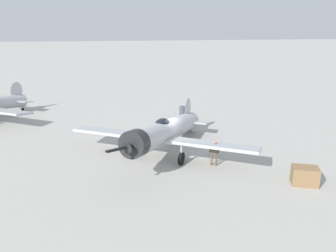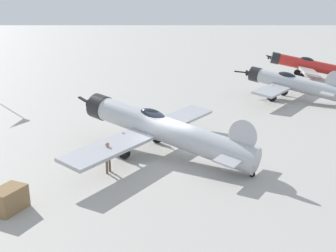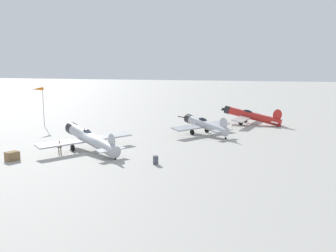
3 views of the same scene
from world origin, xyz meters
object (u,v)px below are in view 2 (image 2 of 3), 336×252
airplane_mid_apron (289,83)px  equipment_crate (9,199)px  airplane_foreground (160,129)px  airplane_far_line (310,66)px  ground_crew_mechanic (108,154)px

airplane_mid_apron → equipment_crate: size_ratio=5.99×
airplane_foreground → airplane_mid_apron: (-11.52, -14.20, -0.01)m
equipment_crate → airplane_mid_apron: bearing=-130.5°
airplane_mid_apron → airplane_far_line: 13.27m
airplane_mid_apron → equipment_crate: bearing=84.9°
airplane_mid_apron → airplane_far_line: (-6.09, -11.79, -0.04)m
airplane_far_line → ground_crew_mechanic: 34.93m
airplane_mid_apron → ground_crew_mechanic: size_ratio=6.07×
airplane_foreground → airplane_far_line: size_ratio=0.89×
airplane_far_line → ground_crew_mechanic: airplane_far_line is taller
airplane_far_line → equipment_crate: (23.69, 32.39, -1.02)m
airplane_foreground → equipment_crate: bearing=80.0°
airplane_far_line → ground_crew_mechanic: size_ratio=7.82×
airplane_mid_apron → airplane_far_line: airplane_mid_apron is taller
ground_crew_mechanic → equipment_crate: (3.49, 3.89, -0.48)m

